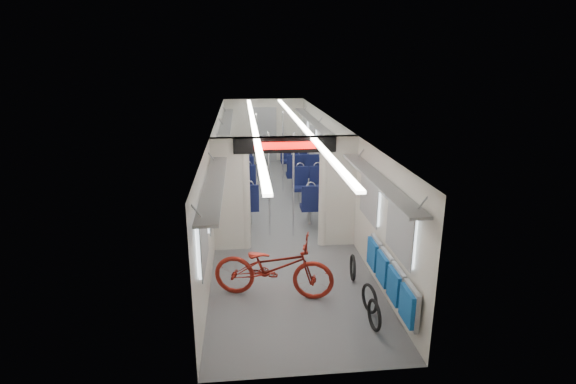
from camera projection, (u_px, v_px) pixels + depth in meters
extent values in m
plane|color=#515456|center=(277.00, 213.00, 11.30)|extent=(12.00, 12.00, 0.00)
cube|color=beige|center=(217.00, 171.00, 10.82)|extent=(0.02, 12.00, 2.30)
cube|color=beige|center=(335.00, 168.00, 11.11)|extent=(0.02, 12.00, 2.30)
cube|color=beige|center=(264.00, 130.00, 16.67)|extent=(2.90, 0.02, 2.30)
cube|color=beige|center=(318.00, 293.00, 5.26)|extent=(2.90, 0.02, 2.30)
cube|color=silver|center=(277.00, 122.00, 10.63)|extent=(2.90, 12.00, 0.02)
cube|color=white|center=(253.00, 124.00, 10.58)|extent=(0.12, 11.40, 0.04)
cube|color=white|center=(300.00, 123.00, 10.69)|extent=(0.12, 11.40, 0.04)
cube|color=beige|center=(229.00, 202.00, 9.00)|extent=(0.65, 0.18, 2.00)
cube|color=beige|center=(339.00, 198.00, 9.22)|extent=(0.65, 0.18, 2.00)
cube|color=beige|center=(285.00, 144.00, 8.77)|extent=(2.90, 0.18, 0.30)
cylinder|color=beige|center=(245.00, 201.00, 9.03)|extent=(0.20, 0.20, 2.00)
cylinder|color=beige|center=(324.00, 199.00, 9.19)|extent=(0.20, 0.20, 2.00)
cube|color=black|center=(285.00, 145.00, 8.67)|extent=(2.00, 0.03, 0.30)
cube|color=#FF0C07|center=(285.00, 146.00, 8.64)|extent=(1.20, 0.02, 0.14)
cube|color=silver|center=(202.00, 238.00, 6.19)|extent=(0.04, 1.00, 0.75)
cube|color=silver|center=(401.00, 230.00, 6.47)|extent=(0.04, 1.00, 0.75)
cube|color=silver|center=(209.00, 202.00, 7.71)|extent=(0.04, 1.00, 0.75)
cube|color=silver|center=(371.00, 197.00, 7.99)|extent=(0.04, 1.00, 0.75)
cube|color=silver|center=(217.00, 165.00, 10.28)|extent=(0.04, 1.00, 0.75)
cube|color=silver|center=(339.00, 162.00, 10.56)|extent=(0.04, 1.00, 0.75)
cube|color=silver|center=(220.00, 149.00, 12.09)|extent=(0.04, 1.00, 0.75)
cube|color=silver|center=(324.00, 147.00, 12.36)|extent=(0.04, 1.00, 0.75)
cube|color=silver|center=(223.00, 137.00, 13.89)|extent=(0.04, 1.00, 0.75)
cube|color=silver|center=(313.00, 135.00, 14.17)|extent=(0.04, 1.00, 0.75)
cube|color=silver|center=(225.00, 128.00, 15.61)|extent=(0.04, 1.00, 0.75)
cube|color=silver|center=(305.00, 127.00, 15.88)|extent=(0.04, 1.00, 0.75)
cube|color=gray|center=(214.00, 184.00, 6.80)|extent=(0.30, 3.60, 0.04)
cube|color=gray|center=(377.00, 179.00, 7.05)|extent=(0.30, 3.60, 0.04)
cube|color=gray|center=(226.00, 125.00, 12.51)|extent=(0.30, 7.60, 0.04)
cube|color=gray|center=(316.00, 124.00, 12.76)|extent=(0.30, 7.60, 0.04)
cube|color=gray|center=(264.00, 134.00, 16.66)|extent=(0.90, 0.05, 2.00)
imported|color=maroon|center=(273.00, 267.00, 7.30)|extent=(2.08, 1.14, 1.04)
cube|color=gray|center=(411.00, 306.00, 6.06)|extent=(0.06, 0.50, 0.56)
cube|color=navy|center=(407.00, 306.00, 6.05)|extent=(0.06, 0.45, 0.47)
cube|color=gray|center=(398.00, 286.00, 6.58)|extent=(0.06, 0.50, 0.56)
cube|color=navy|center=(394.00, 286.00, 6.57)|extent=(0.06, 0.45, 0.47)
cube|color=gray|center=(386.00, 269.00, 7.10)|extent=(0.06, 0.50, 0.56)
cube|color=navy|center=(382.00, 269.00, 7.10)|extent=(0.06, 0.45, 0.47)
cube|color=gray|center=(376.00, 254.00, 7.63)|extent=(0.06, 0.50, 0.56)
cube|color=navy|center=(372.00, 254.00, 7.62)|extent=(0.06, 0.45, 0.47)
torus|color=black|center=(374.00, 317.00, 6.46)|extent=(0.09, 0.48, 0.47)
torus|color=black|center=(369.00, 300.00, 6.90)|extent=(0.15, 0.47, 0.47)
torus|color=black|center=(353.00, 269.00, 7.91)|extent=(0.10, 0.47, 0.47)
cube|color=#0C1138|center=(250.00, 207.00, 10.53)|extent=(0.44, 0.41, 0.10)
cylinder|color=gray|center=(250.00, 216.00, 10.59)|extent=(0.10, 0.10, 0.35)
cube|color=#0C1138|center=(249.00, 196.00, 10.28)|extent=(0.44, 0.08, 0.54)
torus|color=silver|center=(249.00, 185.00, 10.20)|extent=(0.22, 0.03, 0.22)
cube|color=#0C1138|center=(248.00, 187.00, 12.10)|extent=(0.44, 0.41, 0.10)
cylinder|color=gray|center=(248.00, 195.00, 12.17)|extent=(0.10, 0.10, 0.35)
cube|color=#0C1138|center=(248.00, 175.00, 12.17)|extent=(0.44, 0.08, 0.54)
torus|color=silver|center=(248.00, 165.00, 12.09)|extent=(0.22, 0.03, 0.22)
cube|color=#0C1138|center=(229.00, 208.00, 10.48)|extent=(0.44, 0.41, 0.10)
cylinder|color=gray|center=(230.00, 217.00, 10.55)|extent=(0.10, 0.10, 0.35)
cube|color=#0C1138|center=(229.00, 197.00, 10.23)|extent=(0.44, 0.08, 0.54)
torus|color=silver|center=(228.00, 186.00, 10.15)|extent=(0.22, 0.03, 0.22)
cube|color=#0C1138|center=(231.00, 188.00, 12.06)|extent=(0.44, 0.41, 0.10)
cylinder|color=gray|center=(231.00, 196.00, 12.12)|extent=(0.10, 0.10, 0.35)
cube|color=#0C1138|center=(230.00, 175.00, 12.12)|extent=(0.44, 0.08, 0.54)
torus|color=silver|center=(230.00, 165.00, 12.04)|extent=(0.22, 0.03, 0.22)
cube|color=#0C1138|center=(310.00, 207.00, 10.52)|extent=(0.42, 0.39, 0.10)
cylinder|color=gray|center=(309.00, 216.00, 10.59)|extent=(0.10, 0.10, 0.35)
cube|color=#0C1138|center=(311.00, 197.00, 10.28)|extent=(0.42, 0.07, 0.51)
torus|color=silver|center=(311.00, 186.00, 10.21)|extent=(0.21, 0.03, 0.21)
cube|color=#0C1138|center=(301.00, 188.00, 12.03)|extent=(0.42, 0.39, 0.10)
cylinder|color=gray|center=(301.00, 196.00, 12.09)|extent=(0.10, 0.10, 0.35)
cube|color=#0C1138|center=(300.00, 176.00, 12.09)|extent=(0.42, 0.07, 0.51)
torus|color=silver|center=(300.00, 166.00, 12.02)|extent=(0.21, 0.03, 0.21)
cube|color=#0C1138|center=(329.00, 207.00, 10.57)|extent=(0.42, 0.39, 0.10)
cylinder|color=gray|center=(329.00, 216.00, 10.63)|extent=(0.10, 0.10, 0.35)
cube|color=#0C1138|center=(331.00, 196.00, 10.33)|extent=(0.42, 0.07, 0.51)
torus|color=silver|center=(331.00, 186.00, 10.25)|extent=(0.21, 0.03, 0.21)
cube|color=#0C1138|center=(318.00, 188.00, 12.08)|extent=(0.42, 0.39, 0.10)
cylinder|color=gray|center=(318.00, 196.00, 12.14)|extent=(0.10, 0.10, 0.35)
cube|color=#0C1138|center=(317.00, 175.00, 12.14)|extent=(0.42, 0.07, 0.51)
torus|color=silver|center=(317.00, 166.00, 12.06)|extent=(0.21, 0.03, 0.21)
cube|color=#0C1138|center=(247.00, 173.00, 13.60)|extent=(0.41, 0.38, 0.10)
cylinder|color=gray|center=(247.00, 180.00, 13.66)|extent=(0.10, 0.10, 0.35)
cube|color=#0C1138|center=(247.00, 165.00, 13.37)|extent=(0.41, 0.07, 0.50)
torus|color=silver|center=(247.00, 156.00, 13.29)|extent=(0.21, 0.03, 0.21)
cube|color=#0C1138|center=(247.00, 162.00, 15.06)|extent=(0.41, 0.38, 0.10)
cylinder|color=gray|center=(247.00, 168.00, 15.12)|extent=(0.10, 0.10, 0.35)
cube|color=#0C1138|center=(246.00, 152.00, 15.12)|extent=(0.41, 0.07, 0.50)
torus|color=silver|center=(246.00, 145.00, 15.04)|extent=(0.21, 0.03, 0.21)
cube|color=#0C1138|center=(232.00, 173.00, 13.55)|extent=(0.41, 0.38, 0.10)
cylinder|color=gray|center=(232.00, 181.00, 13.62)|extent=(0.10, 0.10, 0.35)
cube|color=#0C1138|center=(231.00, 165.00, 13.32)|extent=(0.41, 0.07, 0.50)
torus|color=silver|center=(231.00, 157.00, 13.25)|extent=(0.21, 0.03, 0.21)
cube|color=#0C1138|center=(232.00, 162.00, 15.01)|extent=(0.41, 0.38, 0.10)
cylinder|color=gray|center=(233.00, 168.00, 15.08)|extent=(0.10, 0.10, 0.35)
cube|color=#0C1138|center=(232.00, 152.00, 15.07)|extent=(0.41, 0.07, 0.50)
torus|color=silver|center=(232.00, 145.00, 15.00)|extent=(0.21, 0.03, 0.21)
cube|color=#0C1138|center=(295.00, 175.00, 13.37)|extent=(0.49, 0.46, 0.10)
cylinder|color=gray|center=(295.00, 182.00, 13.44)|extent=(0.10, 0.10, 0.35)
cube|color=#0C1138|center=(295.00, 165.00, 13.09)|extent=(0.49, 0.09, 0.60)
torus|color=silver|center=(295.00, 155.00, 13.00)|extent=(0.25, 0.03, 0.25)
cube|color=#0C1138|center=(288.00, 161.00, 15.13)|extent=(0.49, 0.46, 0.10)
cylinder|color=gray|center=(288.00, 167.00, 15.20)|extent=(0.10, 0.10, 0.35)
cube|color=#0C1138|center=(288.00, 150.00, 15.21)|extent=(0.49, 0.09, 0.60)
torus|color=silver|center=(288.00, 141.00, 15.12)|extent=(0.25, 0.03, 0.25)
cube|color=#0C1138|center=(310.00, 175.00, 13.42)|extent=(0.49, 0.46, 0.10)
cylinder|color=gray|center=(310.00, 182.00, 13.48)|extent=(0.10, 0.10, 0.35)
cube|color=#0C1138|center=(311.00, 165.00, 13.14)|extent=(0.49, 0.09, 0.60)
torus|color=silver|center=(311.00, 155.00, 13.05)|extent=(0.25, 0.03, 0.25)
cube|color=#0C1138|center=(302.00, 161.00, 15.18)|extent=(0.49, 0.46, 0.10)
cylinder|color=gray|center=(302.00, 167.00, 15.25)|extent=(0.10, 0.10, 0.35)
cube|color=#0C1138|center=(301.00, 149.00, 15.25)|extent=(0.49, 0.09, 0.60)
torus|color=silver|center=(301.00, 141.00, 15.17)|extent=(0.25, 0.03, 0.25)
cylinder|color=silver|center=(269.00, 185.00, 9.61)|extent=(0.04, 0.04, 2.30)
cylinder|color=silver|center=(293.00, 186.00, 9.56)|extent=(0.04, 0.04, 2.30)
cylinder|color=silver|center=(257.00, 155.00, 12.55)|extent=(0.04, 0.04, 2.30)
cylinder|color=silver|center=(283.00, 152.00, 12.90)|extent=(0.05, 0.05, 2.30)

